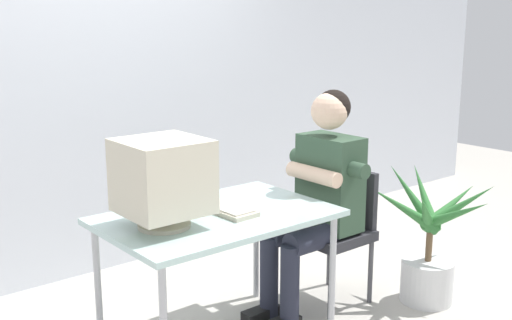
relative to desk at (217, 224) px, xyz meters
name	(u,v)px	position (x,y,z in m)	size (l,w,h in m)	color
wall_back	(132,52)	(0.30, 1.40, 0.82)	(8.00, 0.10, 3.00)	silver
desk	(217,224)	(0.00, 0.00, 0.00)	(1.18, 0.78, 0.73)	#B7B7BC
crt_monitor	(163,177)	(-0.32, -0.01, 0.31)	(0.40, 0.39, 0.43)	beige
keyboard	(223,208)	(0.06, 0.02, 0.07)	(0.18, 0.42, 0.03)	beige
office_chair	(338,225)	(0.90, -0.01, -0.20)	(0.41, 0.41, 0.82)	#4C4C51
person_seated	(319,191)	(0.73, -0.01, 0.06)	(0.69, 0.58, 1.32)	#334C38
potted_plant	(429,248)	(1.32, -0.40, -0.33)	(0.77, 0.73, 0.85)	silver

